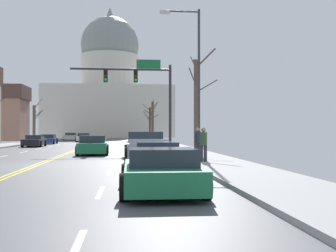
{
  "coord_description": "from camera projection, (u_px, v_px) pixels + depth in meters",
  "views": [
    {
      "loc": [
        4.19,
        -19.34,
        1.6
      ],
      "look_at": [
        8.42,
        22.92,
        2.09
      ],
      "focal_mm": 43.96,
      "sensor_mm": 36.0,
      "label": 1
    }
  ],
  "objects": [
    {
      "name": "sedan_oncoming_00",
      "position": [
        34.0,
        141.0,
        41.23
      ],
      "size": [
        2.07,
        4.59,
        1.17
      ],
      "color": "black",
      "rests_on": "ground"
    },
    {
      "name": "sedan_near_03",
      "position": [
        161.0,
        172.0,
        10.64
      ],
      "size": [
        2.12,
        4.22,
        1.16
      ],
      "color": "#1E7247",
      "rests_on": "ground"
    },
    {
      "name": "sedan_near_00",
      "position": [
        93.0,
        146.0,
        27.5
      ],
      "size": [
        2.18,
        4.34,
        1.28
      ],
      "color": "#1E7247",
      "rests_on": "ground"
    },
    {
      "name": "street_lamp_right",
      "position": [
        194.0,
        70.0,
        22.96
      ],
      "size": [
        2.27,
        0.24,
        8.28
      ],
      "color": "#333338",
      "rests_on": "ground"
    },
    {
      "name": "pedestrian_01",
      "position": [
        203.0,
        143.0,
        19.43
      ],
      "size": [
        0.35,
        0.34,
        1.61
      ],
      "color": "#33333D",
      "rests_on": "ground"
    },
    {
      "name": "bare_tree_01",
      "position": [
        34.0,
        122.0,
        56.86
      ],
      "size": [
        1.6,
        2.7,
        6.02
      ],
      "color": "brown",
      "rests_on": "ground"
    },
    {
      "name": "bare_tree_02",
      "position": [
        150.0,
        122.0,
        71.94
      ],
      "size": [
        2.82,
        2.27,
        6.17
      ],
      "color": "#423328",
      "rests_on": "ground"
    },
    {
      "name": "sedan_oncoming_03",
      "position": [
        71.0,
        137.0,
        69.33
      ],
      "size": [
        2.17,
        4.47,
        1.26
      ],
      "color": "silver",
      "rests_on": "ground"
    },
    {
      "name": "capitol_building",
      "position": [
        110.0,
        90.0,
        100.71
      ],
      "size": [
        30.11,
        18.87,
        32.01
      ],
      "color": "beige",
      "rests_on": "ground"
    },
    {
      "name": "bare_tree_00",
      "position": [
        196.0,
        101.0,
        26.47
      ],
      "size": [
        1.57,
        2.07,
        6.73
      ],
      "color": "brown",
      "rests_on": "ground"
    },
    {
      "name": "ground",
      "position": [
        35.0,
        165.0,
        18.81
      ],
      "size": [
        20.0,
        180.0,
        0.2
      ],
      "color": "#4D4D52"
    },
    {
      "name": "pedestrian_00",
      "position": [
        198.0,
        141.0,
        22.45
      ],
      "size": [
        0.35,
        0.34,
        1.63
      ],
      "color": "#33333D",
      "rests_on": "ground"
    },
    {
      "name": "sedan_near_02",
      "position": [
        156.0,
        157.0,
        16.32
      ],
      "size": [
        2.03,
        4.47,
        1.17
      ],
      "color": "navy",
      "rests_on": "ground"
    },
    {
      "name": "bare_tree_04",
      "position": [
        153.0,
        120.0,
        65.73
      ],
      "size": [
        2.25,
        2.11,
        6.42
      ],
      "color": "#4C3D2D",
      "rests_on": "ground"
    },
    {
      "name": "pickup_truck_near_01",
      "position": [
        146.0,
        147.0,
        22.23
      ],
      "size": [
        2.32,
        5.73,
        1.55
      ],
      "color": "#ADB2B7",
      "rests_on": "ground"
    },
    {
      "name": "sedan_oncoming_02",
      "position": [
        84.0,
        138.0,
        59.17
      ],
      "size": [
        2.15,
        4.32,
        1.26
      ],
      "color": "silver",
      "rests_on": "ground"
    },
    {
      "name": "sedan_oncoming_01",
      "position": [
        48.0,
        139.0,
        50.18
      ],
      "size": [
        2.06,
        4.72,
        1.15
      ],
      "color": "navy",
      "rests_on": "ground"
    },
    {
      "name": "signal_gantry",
      "position": [
        143.0,
        85.0,
        32.36
      ],
      "size": [
        7.91,
        0.41,
        7.08
      ],
      "color": "#28282D",
      "rests_on": "ground"
    }
  ]
}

